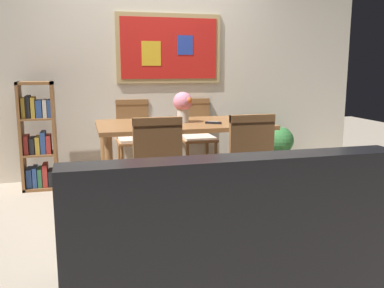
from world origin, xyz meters
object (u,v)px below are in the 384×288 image
dining_chair_far_left (134,132)px  tv_remote (213,123)px  dining_chair_near_left (156,162)px  potted_ivy (280,148)px  dining_table (183,131)px  leather_couch (221,236)px  bookshelf (39,139)px  flower_vase (183,104)px  dining_chair_near_right (247,157)px  dining_chair_far_right (196,130)px

dining_chair_far_left → tv_remote: size_ratio=5.78×
dining_chair_near_left → potted_ivy: (1.82, 1.46, -0.25)m
dining_table → leather_couch: leather_couch is taller
dining_table → tv_remote: (0.27, -0.16, 0.10)m
leather_couch → bookshelf: bookshelf is taller
bookshelf → potted_ivy: (2.83, 0.06, -0.25)m
dining_table → tv_remote: size_ratio=10.63×
dining_table → dining_chair_far_left: dining_chair_far_left is taller
bookshelf → potted_ivy: bearing=1.2°
tv_remote → dining_chair_near_left: bearing=-136.9°
potted_ivy → dining_chair_near_left: bearing=-141.3°
dining_chair_far_left → leather_couch: (0.17, -2.66, -0.23)m
potted_ivy → flower_vase: (-1.40, -0.64, 0.63)m
dining_chair_far_left → leather_couch: bearing=-86.3°
flower_vase → potted_ivy: bearing=24.7°
dining_chair_near_left → dining_chair_far_left: bearing=89.1°
dining_chair_far_left → tv_remote: dining_chair_far_left is taller
dining_chair_near_left → potted_ivy: bearing=38.7°
dining_chair_far_left → bookshelf: 1.05m
dining_chair_near_left → tv_remote: size_ratio=5.78×
leather_couch → flower_vase: 1.97m
dining_table → dining_chair_near_right: 0.90m
dining_table → dining_chair_far_right: (0.36, 0.78, -0.12)m
dining_table → dining_chair_far_right: bearing=65.5°
dining_table → dining_chair_near_right: bearing=-66.2°
potted_ivy → tv_remote: 1.48m
dining_chair_far_right → bookshelf: size_ratio=0.80×
dining_chair_far_right → dining_chair_near_right: same height
dining_chair_far_right → potted_ivy: 1.09m
potted_ivy → dining_table: bearing=-154.8°
dining_chair_far_right → flower_vase: flower_vase is taller
dining_table → leather_couch: (-0.22, -1.84, -0.34)m
dining_chair_far_left → potted_ivy: dining_chair_far_left is taller
dining_chair_far_left → bookshelf: bookshelf is taller
dining_table → dining_chair_far_right: size_ratio=1.84×
dining_table → dining_chair_near_left: 0.91m
dining_table → bookshelf: size_ratio=1.47×
flower_vase → dining_chair_near_right: bearing=-67.3°
leather_couch → flower_vase: bearing=83.0°
dining_table → dining_chair_far_right: 0.87m
dining_table → bookshelf: bearing=157.0°
dining_table → tv_remote: 0.33m
dining_chair_near_right → potted_ivy: (1.05, 1.47, -0.25)m
dining_chair_far_left → flower_vase: flower_vase is taller
dining_table → flower_vase: flower_vase is taller
flower_vase → bookshelf: bearing=157.8°
dining_chair_far_right → tv_remote: bearing=-95.1°
dining_chair_near_left → tv_remote: bearing=43.1°
potted_ivy → tv_remote: size_ratio=3.59×
dining_chair_far_left → dining_chair_near_left: 1.62m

